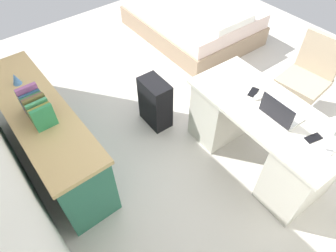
# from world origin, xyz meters

# --- Properties ---
(ground_plane) EXTENTS (5.58, 5.58, 0.00)m
(ground_plane) POSITION_xyz_m (0.00, 0.00, 0.00)
(ground_plane) COLOR beige
(desk) EXTENTS (1.47, 0.73, 0.73)m
(desk) POSITION_xyz_m (-1.14, 0.14, 0.38)
(desk) COLOR silver
(desk) RESTS_ON ground_plane
(office_chair) EXTENTS (0.52, 0.52, 0.94)m
(office_chair) POSITION_xyz_m (-0.97, -0.82, 0.42)
(office_chair) COLOR black
(office_chair) RESTS_ON ground_plane
(credenza) EXTENTS (1.80, 0.48, 0.74)m
(credenza) POSITION_xyz_m (0.12, 1.70, 0.37)
(credenza) COLOR #2D7056
(credenza) RESTS_ON ground_plane
(bed) EXTENTS (1.93, 1.45, 0.58)m
(bed) POSITION_xyz_m (1.09, -1.01, 0.24)
(bed) COLOR gray
(bed) RESTS_ON ground_plane
(suitcase_black) EXTENTS (0.37, 0.23, 0.57)m
(suitcase_black) POSITION_xyz_m (-0.08, 0.58, 0.29)
(suitcase_black) COLOR black
(suitcase_black) RESTS_ON ground_plane
(laptop) EXTENTS (0.32, 0.24, 0.21)m
(laptop) POSITION_xyz_m (-1.25, 0.15, 0.78)
(laptop) COLOR silver
(laptop) RESTS_ON desk
(computer_mouse) EXTENTS (0.06, 0.10, 0.03)m
(computer_mouse) POSITION_xyz_m (-0.99, 0.10, 0.75)
(computer_mouse) COLOR white
(computer_mouse) RESTS_ON desk
(cell_phone_near_laptop) EXTENTS (0.10, 0.15, 0.01)m
(cell_phone_near_laptop) POSITION_xyz_m (-1.57, 0.12, 0.74)
(cell_phone_near_laptop) COLOR black
(cell_phone_near_laptop) RESTS_ON desk
(cell_phone_by_mouse) EXTENTS (0.11, 0.15, 0.01)m
(cell_phone_by_mouse) POSITION_xyz_m (-0.92, 0.08, 0.74)
(cell_phone_by_mouse) COLOR black
(cell_phone_by_mouse) RESTS_ON desk
(desk_lamp) EXTENTS (0.16, 0.11, 0.34)m
(desk_lamp) POSITION_xyz_m (-1.65, 0.16, 0.99)
(desk_lamp) COLOR silver
(desk_lamp) RESTS_ON desk
(book_row) EXTENTS (0.35, 0.17, 0.24)m
(book_row) POSITION_xyz_m (-0.00, 1.70, 0.85)
(book_row) COLOR #2E8751
(book_row) RESTS_ON credenza
(figurine_small) EXTENTS (0.08, 0.08, 0.11)m
(figurine_small) POSITION_xyz_m (0.53, 1.70, 0.80)
(figurine_small) COLOR #4C7FBF
(figurine_small) RESTS_ON credenza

